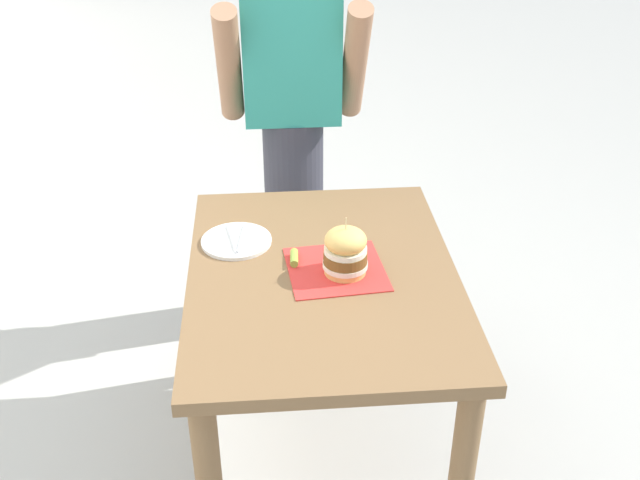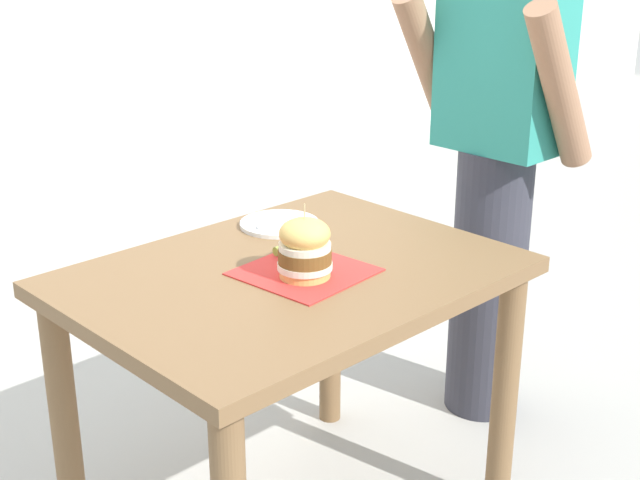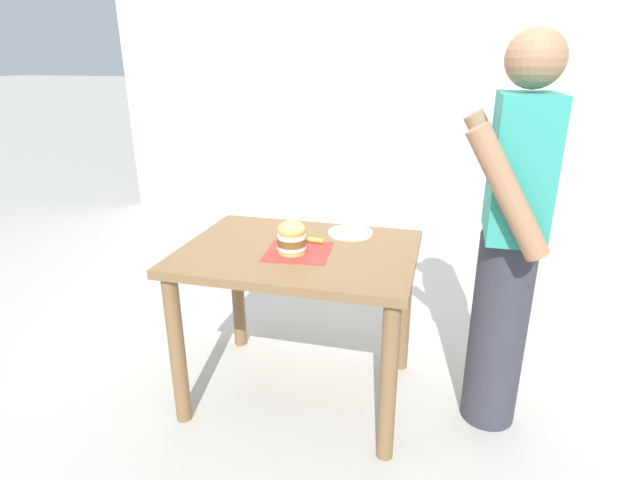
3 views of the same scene
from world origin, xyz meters
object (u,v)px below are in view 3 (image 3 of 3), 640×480
pickle_spear (316,240)px  diner_across_table (509,238)px  patio_table (299,276)px  sandwich (292,237)px  side_plate_with_forks (350,233)px

pickle_spear → diner_across_table: bearing=87.3°
diner_across_table → patio_table: bearing=-87.3°
patio_table → sandwich: (0.06, -0.01, 0.21)m
side_plate_with_forks → diner_across_table: size_ratio=0.13×
patio_table → side_plate_with_forks: bearing=143.4°
patio_table → side_plate_with_forks: 0.35m
sandwich → pickle_spear: sandwich is taller
sandwich → pickle_spear: 0.17m
sandwich → side_plate_with_forks: size_ratio=0.83×
sandwich → diner_across_table: diner_across_table is taller
pickle_spear → patio_table: bearing=-36.6°
side_plate_with_forks → pickle_spear: bearing=-36.5°
pickle_spear → side_plate_with_forks: bearing=143.5°
sandwich → diner_across_table: (-0.11, 0.91, 0.04)m
patio_table → sandwich: bearing=-10.2°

